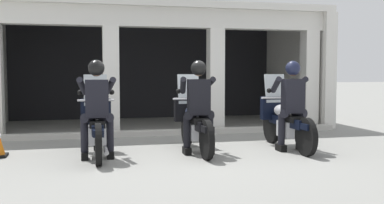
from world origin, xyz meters
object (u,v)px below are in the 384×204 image
(police_officer_left, at_px, (97,100))
(police_officer_right, at_px, (292,98))
(motorcycle_center, at_px, (194,123))
(police_officer_center, at_px, (198,99))
(motorcycle_left, at_px, (97,126))
(motorcycle_right, at_px, (285,121))

(police_officer_left, height_order, police_officer_right, same)
(motorcycle_center, distance_m, police_officer_right, 1.77)
(police_officer_left, bearing_deg, police_officer_right, -6.26)
(police_officer_center, bearing_deg, motorcycle_left, 167.51)
(motorcycle_right, bearing_deg, police_officer_center, -172.02)
(motorcycle_right, xyz_separation_m, police_officer_right, (-0.00, -0.28, 0.44))
(motorcycle_left, distance_m, motorcycle_right, 3.36)
(motorcycle_center, xyz_separation_m, police_officer_right, (1.68, -0.37, 0.44))
(police_officer_center, bearing_deg, police_officer_right, -7.34)
(police_officer_right, bearing_deg, police_officer_left, -179.42)
(police_officer_center, relative_size, police_officer_right, 1.00)
(police_officer_center, bearing_deg, police_officer_left, 177.12)
(police_officer_left, distance_m, police_officer_right, 3.36)
(motorcycle_center, distance_m, motorcycle_right, 1.68)
(motorcycle_left, bearing_deg, police_officer_left, -95.69)
(motorcycle_center, bearing_deg, police_officer_center, -94.54)
(motorcycle_left, relative_size, motorcycle_center, 1.00)
(motorcycle_left, relative_size, motorcycle_right, 1.00)
(motorcycle_center, xyz_separation_m, motorcycle_right, (1.68, -0.09, 0.00))
(motorcycle_center, height_order, police_officer_right, police_officer_right)
(motorcycle_left, distance_m, police_officer_left, 0.52)
(police_officer_left, xyz_separation_m, police_officer_right, (3.36, -0.05, 0.00))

